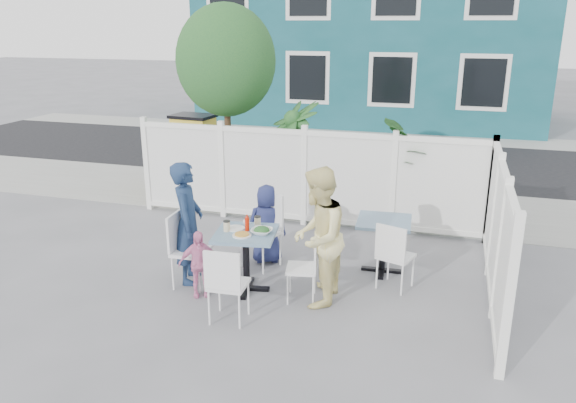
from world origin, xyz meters
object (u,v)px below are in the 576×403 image
(chair_left, at_px, (184,244))
(chair_right, at_px, (308,263))
(utility_cabinet, at_px, (195,152))
(man, at_px, (188,223))
(spare_table, at_px, (384,232))
(main_table, at_px, (246,245))
(chair_back, at_px, (265,224))
(chair_near, at_px, (226,280))
(boy, at_px, (267,224))
(toddler, at_px, (199,264))
(woman, at_px, (318,237))

(chair_left, xyz_separation_m, chair_right, (1.60, 0.05, -0.08))
(utility_cabinet, relative_size, man, 0.89)
(utility_cabinet, xyz_separation_m, spare_table, (4.25, -3.11, -0.14))
(utility_cabinet, relative_size, chair_right, 1.71)
(main_table, height_order, man, man)
(chair_right, distance_m, man, 1.65)
(spare_table, bearing_deg, chair_back, -172.43)
(spare_table, xyz_separation_m, chair_back, (-1.61, -0.21, 0.02))
(chair_near, bearing_deg, chair_left, 136.01)
(boy, bearing_deg, main_table, 69.48)
(toddler, bearing_deg, chair_right, -18.06)
(man, bearing_deg, chair_right, -110.75)
(chair_right, bearing_deg, utility_cabinet, 28.92)
(spare_table, bearing_deg, chair_right, -125.82)
(man, height_order, toddler, man)
(woman, xyz_separation_m, boy, (-0.96, 0.98, -0.28))
(spare_table, xyz_separation_m, man, (-2.38, -0.98, 0.22))
(chair_left, xyz_separation_m, chair_near, (0.88, -0.76, -0.03))
(boy, xyz_separation_m, toddler, (-0.47, -1.23, -0.14))
(utility_cabinet, height_order, main_table, utility_cabinet)
(chair_right, bearing_deg, chair_back, 33.55)
(woman, bearing_deg, main_table, -94.33)
(chair_left, distance_m, boy, 1.26)
(chair_right, distance_m, woman, 0.38)
(chair_right, height_order, toddler, toddler)
(chair_left, distance_m, chair_back, 1.19)
(chair_right, distance_m, boy, 1.27)
(woman, bearing_deg, chair_back, -133.20)
(chair_left, xyz_separation_m, boy, (0.77, 1.00, -0.00))
(chair_left, xyz_separation_m, toddler, (0.30, -0.22, -0.14))
(spare_table, distance_m, toddler, 2.48)
(spare_table, relative_size, chair_right, 0.89)
(spare_table, bearing_deg, woman, -120.46)
(utility_cabinet, height_order, toddler, utility_cabinet)
(chair_right, xyz_separation_m, chair_near, (-0.72, -0.81, 0.04))
(spare_table, distance_m, chair_near, 2.40)
(chair_near, xyz_separation_m, man, (-0.89, 0.91, 0.27))
(spare_table, height_order, toddler, toddler)
(boy, bearing_deg, chair_back, 67.09)
(utility_cabinet, xyz_separation_m, chair_right, (3.47, -4.18, -0.23))
(chair_left, height_order, boy, boy)
(utility_cabinet, relative_size, chair_back, 1.40)
(woman, relative_size, toddler, 1.98)
(woman, bearing_deg, boy, -136.27)
(utility_cabinet, relative_size, chair_near, 1.57)
(boy, bearing_deg, chair_left, 29.85)
(man, relative_size, woman, 0.95)
(utility_cabinet, xyz_separation_m, chair_back, (2.64, -3.32, -0.12))
(main_table, relative_size, woman, 0.50)
(main_table, xyz_separation_m, man, (-0.81, 0.06, 0.19))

